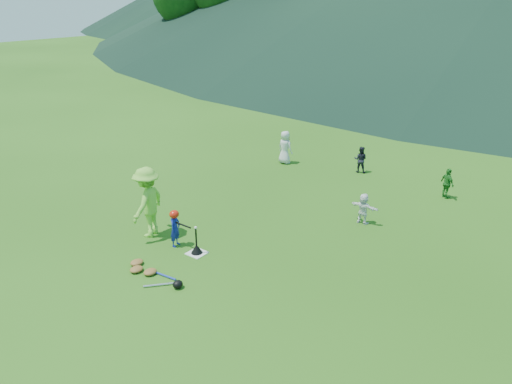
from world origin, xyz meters
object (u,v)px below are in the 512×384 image
Objects in this scene: fielder_d at (363,209)px; batting_tee at (197,249)px; home_plate at (197,253)px; fielder_a at (285,147)px; batter_child at (175,229)px; fielder_b at (360,159)px; adult_coach at (148,202)px; fielder_c at (447,183)px; equipment_pile at (150,272)px.

fielder_d reaches higher than batting_tee.
fielder_a is (-2.29, 7.36, 0.63)m from home_plate.
home_plate is 4.96m from fielder_d.
fielder_b is at bearing -23.53° from batter_child.
adult_coach is 6.07m from fielder_d.
batter_child reaches higher than fielder_d.
home_plate is 8.54m from fielder_c.
fielder_a is 1.28× the size of fielder_c.
fielder_b is (1.25, 8.19, -0.00)m from batter_child.
fielder_b reaches higher than fielder_d.
batter_child is (-0.74, -0.01, 0.48)m from home_plate.
fielder_c is at bearing 152.77° from fielder_b.
home_plate is at bearing 98.99° from fielder_c.
fielder_a is 6.15m from fielder_c.
equipment_pile is (1.58, -1.41, -0.91)m from adult_coach.
batter_child is 1.57m from equipment_pile.
adult_coach is 7.39m from fielder_a.
home_plate is 0.45× the size of fielder_c.
batting_tee is (-0.51, -8.18, -0.36)m from fielder_b.
fielder_a is at bearing -2.96° from batter_child.
adult_coach is at bearing 47.54° from fielder_d.
fielder_c is at bearing -45.97° from batter_child.
batter_child is 0.55× the size of equipment_pile.
adult_coach is 2.88× the size of batting_tee.
batter_child is 0.77× the size of fielder_a.
batter_child is at bearing 71.79° from adult_coach.
fielder_c is (3.85, 7.60, 0.49)m from home_plate.
equipment_pile is at bearing 30.35° from adult_coach.
home_plate is 0.12m from batting_tee.
fielder_c reaches higher than fielder_b.
batting_tee is (0.74, 0.01, -0.36)m from batter_child.
home_plate is 0.35× the size of fielder_a.
fielder_a is 5.77m from fielder_d.
fielder_c is (6.15, 0.25, -0.14)m from fielder_a.
fielder_c is 9.89m from equipment_pile.
batter_child reaches higher than home_plate.
batting_tee is (2.29, -7.36, -0.51)m from fielder_a.
fielder_c is at bearing -171.77° from fielder_a.
batting_tee is at bearing 98.99° from fielder_c.
fielder_c reaches higher than batter_child.
batter_child is at bearing -179.05° from batting_tee.
fielder_c is at bearing -108.00° from fielder_d.
fielder_d is (-1.30, -3.37, -0.04)m from fielder_c.
batter_child is 1.00× the size of fielder_b.
fielder_a is 2.92m from fielder_b.
fielder_b reaches higher than home_plate.
fielder_d is (4.85, -3.12, -0.18)m from fielder_a.
adult_coach is at bearing -179.83° from home_plate.
fielder_a reaches higher than equipment_pile.
home_plate is 0.46× the size of fielder_b.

